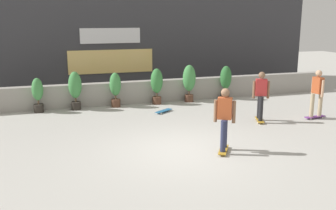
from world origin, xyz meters
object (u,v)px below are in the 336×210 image
potted_plant_5 (226,80)px  skateboard_near_camera (164,111)px  potted_plant_2 (115,88)px  skater_foreground (224,117)px  potted_plant_3 (157,84)px  skater_by_wall_left (317,92)px  skater_mid_plaza (261,94)px  potted_plant_4 (189,80)px  potted_plant_0 (38,93)px  potted_plant_1 (75,88)px

potted_plant_5 → skateboard_near_camera: potted_plant_5 is taller
potted_plant_2 → skater_foreground: skater_foreground is taller
potted_plant_3 → skater_foreground: skater_foreground is taller
potted_plant_2 → skater_by_wall_left: bearing=-31.7°
skater_foreground → skater_mid_plaza: size_ratio=1.00×
potted_plant_4 → skater_by_wall_left: 5.05m
potted_plant_2 → skater_by_wall_left: skater_by_wall_left is taller
potted_plant_5 → potted_plant_0: bearing=180.0°
potted_plant_0 → potted_plant_1: bearing=-0.0°
skater_foreground → potted_plant_5: bearing=63.6°
potted_plant_2 → skater_by_wall_left: size_ratio=0.80×
potted_plant_3 → potted_plant_4: potted_plant_4 is taller
potted_plant_0 → potted_plant_2: potted_plant_2 is taller
potted_plant_1 → potted_plant_4: bearing=-0.0°
potted_plant_0 → potted_plant_4: size_ratio=0.84×
potted_plant_1 → potted_plant_3: potted_plant_1 is taller
potted_plant_1 → skateboard_near_camera: size_ratio=1.89×
skater_mid_plaza → potted_plant_5: bearing=82.1°
potted_plant_5 → skater_foreground: skater_foreground is taller
skater_foreground → skater_mid_plaza: 3.41m
potted_plant_2 → potted_plant_4: size_ratio=0.88×
potted_plant_3 → potted_plant_4: bearing=-0.0°
potted_plant_3 → skateboard_near_camera: 1.65m
skateboard_near_camera → potted_plant_5: bearing=24.2°
potted_plant_3 → skateboard_near_camera: potted_plant_3 is taller
skater_by_wall_left → skateboard_near_camera: size_ratio=2.20×
potted_plant_1 → potted_plant_3: bearing=0.0°
potted_plant_0 → skater_mid_plaza: (7.11, -3.65, 0.23)m
potted_plant_3 → potted_plant_0: bearing=180.0°
skater_foreground → skateboard_near_camera: (-0.23, 4.55, -0.88)m
potted_plant_2 → potted_plant_4: potted_plant_4 is taller
potted_plant_4 → skater_mid_plaza: size_ratio=0.91×
potted_plant_1 → potted_plant_5: (6.27, 0.00, -0.02)m
potted_plant_0 → potted_plant_5: bearing=-0.0°
potted_plant_0 → potted_plant_4: (5.95, -0.00, 0.19)m
potted_plant_0 → skater_foreground: 7.58m
potted_plant_3 → skater_by_wall_left: (4.61, -3.89, 0.11)m
skater_foreground → skateboard_near_camera: size_ratio=2.20×
skater_by_wall_left → skateboard_near_camera: bearing=152.9°
skater_mid_plaza → skater_by_wall_left: same height
potted_plant_4 → skater_foreground: bearing=-102.4°
potted_plant_1 → potted_plant_3: size_ratio=1.01×
potted_plant_1 → skateboard_near_camera: (3.05, -1.45, -0.78)m
potted_plant_2 → skater_foreground: 6.25m
potted_plant_5 → skater_mid_plaza: 3.69m
skater_by_wall_left → potted_plant_1: bearing=153.6°
potted_plant_3 → potted_plant_5: size_ratio=1.01×
skater_mid_plaza → skateboard_near_camera: bearing=140.8°
potted_plant_5 → skater_by_wall_left: 4.19m
potted_plant_4 → skater_by_wall_left: size_ratio=0.91×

